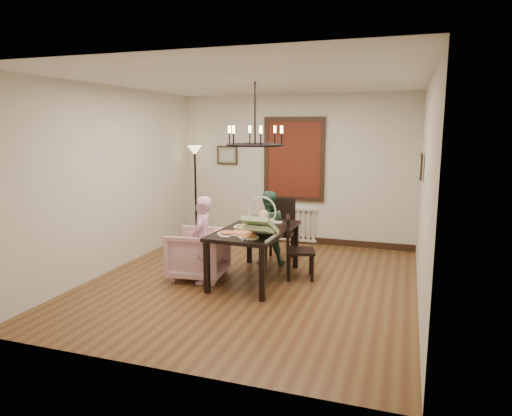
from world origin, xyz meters
The scene contains 17 objects.
room_shell centered at (0.00, 0.37, 1.40)m, with size 4.51×5.00×2.81m.
dining_table centered at (0.01, 0.16, 0.67)m, with size 0.99×1.66×0.76m.
chair_far centered at (0.07, 1.23, 0.52)m, with size 0.46×0.46×1.03m, color black, non-canonical shape.
chair_right centered at (0.61, 0.42, 0.47)m, with size 0.41×0.41×0.93m, color black, non-canonical shape.
armchair centered at (-0.82, -0.03, 0.36)m, with size 0.77×0.79×0.72m, color #E6B0C8.
elderly_woman centered at (-0.67, -0.20, 0.51)m, with size 0.38×0.25×1.03m, color #E7A3CC.
seated_man centered at (-0.05, 0.94, 0.50)m, with size 0.48×0.38×0.99m, color #3B644C.
baby_bouncer centered at (0.25, -0.33, 0.95)m, with size 0.42×0.58×0.38m, color #BCE69E, non-canonical shape.
salad_bowl centered at (-0.10, -0.02, 0.80)m, with size 0.33×0.33×0.08m, color white.
pizza_platter centered at (-0.04, -0.22, 0.78)m, with size 0.36×0.36×0.04m, color tan.
drinking_glass centered at (-0.02, 0.34, 0.82)m, with size 0.06×0.06×0.13m, color silver.
window_blinds centered at (0.00, 2.46, 1.60)m, with size 1.00×0.03×1.40m, color maroon.
radiator centered at (0.00, 2.48, 0.35)m, with size 0.92×0.12×0.62m, color silver, non-canonical shape.
picture_back centered at (-1.35, 2.47, 1.65)m, with size 0.42×0.03×0.36m, color black.
picture_right centered at (2.21, 0.90, 1.65)m, with size 0.42×0.03×0.36m, color black.
floor_lamp centered at (-1.90, 2.15, 0.90)m, with size 0.30×0.30×1.80m, color black, non-canonical shape.
chandelier centered at (0.01, 0.16, 1.95)m, with size 0.80×0.80×0.04m, color black.
Camera 1 is at (2.04, -5.88, 2.19)m, focal length 32.00 mm.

